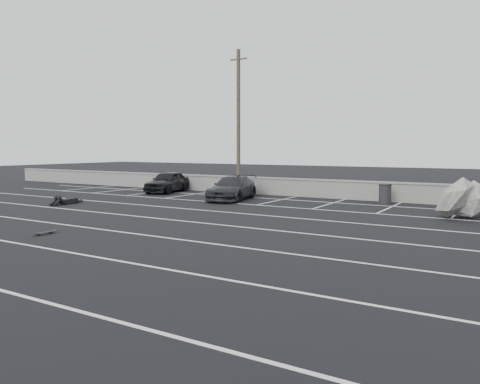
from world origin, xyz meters
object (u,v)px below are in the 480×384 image
Objects in this scene: car_left at (167,182)px; person at (70,199)px; utility_pole at (238,122)px; car_right at (232,188)px; skateboard at (45,233)px; trash_bin at (385,194)px.

person is (-0.31, -7.35, -0.44)m from car_left.
utility_pole is 10.77m from person.
utility_pole is (4.62, 1.25, 3.75)m from car_left.
car_right is at bearing 33.90° from person.
car_left is 0.46× the size of utility_pole.
car_left is at bearing 78.17° from person.
utility_pole is 12.66× the size of skateboard.
trash_bin is at bearing -1.74° from utility_pole.
car_left reaches higher than car_right.
utility_pole reaches higher than car_right.
skateboard is (0.29, -12.11, -0.59)m from car_right.
car_right is at bearing -65.02° from utility_pole.
trash_bin is 0.40× the size of person.
person is at bearing -149.87° from car_right.
skateboard is (-7.44, -14.58, -0.46)m from trash_bin.
car_right is at bearing -162.26° from trash_bin.
person is at bearing -149.14° from trash_bin.
trash_bin is (9.00, -0.27, -3.92)m from utility_pole.
car_right reaches higher than skateboard.
utility_pole is at bearing 101.60° from skateboard.
skateboard is at bearing -83.99° from utility_pole.
person reaches higher than skateboard.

